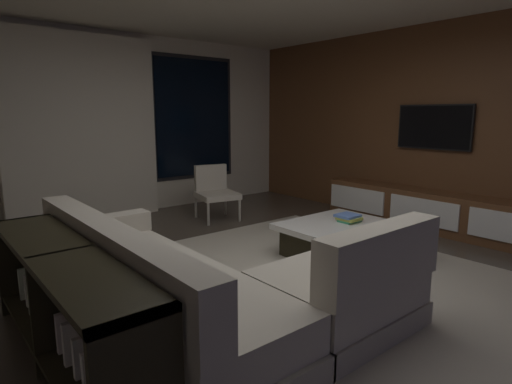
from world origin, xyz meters
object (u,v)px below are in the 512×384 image
(sectional_couch, at_px, (207,290))
(mounted_tv, at_px, (434,127))
(coffee_table, at_px, (346,241))
(media_console, at_px, (435,212))
(console_table_behind_couch, at_px, (65,304))
(book_stack_on_coffee_table, at_px, (349,218))
(accent_chair_near_window, at_px, (215,189))

(sectional_couch, bearing_deg, mounted_tv, 6.45)
(coffee_table, relative_size, media_console, 0.37)
(coffee_table, bearing_deg, console_table_behind_couch, -176.28)
(sectional_couch, distance_m, console_table_behind_couch, 0.93)
(book_stack_on_coffee_table, distance_m, media_console, 1.61)
(media_console, distance_m, mounted_tv, 1.13)
(console_table_behind_couch, bearing_deg, sectional_couch, -8.04)
(accent_chair_near_window, xyz_separation_m, console_table_behind_couch, (-2.79, -2.53, -0.02))
(media_console, distance_m, console_table_behind_couch, 4.62)
(accent_chair_near_window, bearing_deg, book_stack_on_coffee_table, -84.17)
(book_stack_on_coffee_table, relative_size, mounted_tv, 0.24)
(book_stack_on_coffee_table, bearing_deg, console_table_behind_couch, -174.87)
(coffee_table, bearing_deg, sectional_couch, -170.87)
(sectional_couch, height_order, coffee_table, sectional_couch)
(sectional_couch, bearing_deg, book_stack_on_coffee_table, 10.75)
(coffee_table, distance_m, mounted_tv, 2.25)
(book_stack_on_coffee_table, relative_size, console_table_behind_couch, 0.12)
(sectional_couch, relative_size, book_stack_on_coffee_table, 10.03)
(accent_chair_near_window, bearing_deg, coffee_table, -87.90)
(accent_chair_near_window, bearing_deg, sectional_couch, -125.25)
(coffee_table, bearing_deg, book_stack_on_coffee_table, 30.32)
(sectional_couch, relative_size, mounted_tv, 2.45)
(sectional_couch, bearing_deg, coffee_table, 9.13)
(coffee_table, distance_m, console_table_behind_couch, 2.89)
(accent_chair_near_window, xyz_separation_m, mounted_tv, (2.01, -2.22, 0.92))
(sectional_couch, relative_size, accent_chair_near_window, 3.21)
(accent_chair_near_window, bearing_deg, media_console, -52.91)
(book_stack_on_coffee_table, bearing_deg, media_console, -5.69)
(console_table_behind_couch, bearing_deg, book_stack_on_coffee_table, 5.13)
(accent_chair_near_window, distance_m, media_console, 3.04)
(media_console, xyz_separation_m, console_table_behind_couch, (-4.62, -0.11, 0.16))
(coffee_table, distance_m, accent_chair_near_window, 2.36)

